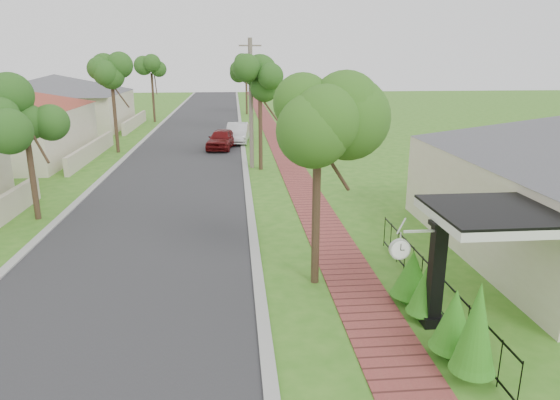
{
  "coord_description": "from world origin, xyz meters",
  "views": [
    {
      "loc": [
        0.09,
        -10.99,
        5.98
      ],
      "look_at": [
        1.52,
        4.56,
        1.5
      ],
      "focal_mm": 32.0,
      "sensor_mm": 36.0,
      "label": 1
    }
  ],
  "objects_px": {
    "parked_car_red": "(222,139)",
    "station_clock": "(401,248)",
    "utility_pole": "(251,104)",
    "near_tree": "(318,119)",
    "porch_post": "(435,280)",
    "parked_car_white": "(238,133)"
  },
  "relations": [
    {
      "from": "parked_car_red",
      "to": "utility_pole",
      "type": "relative_size",
      "value": 0.56
    },
    {
      "from": "parked_car_red",
      "to": "porch_post",
      "type": "bearing_deg",
      "value": -65.98
    },
    {
      "from": "parked_car_red",
      "to": "utility_pole",
      "type": "bearing_deg",
      "value": -62.22
    },
    {
      "from": "parked_car_red",
      "to": "station_clock",
      "type": "relative_size",
      "value": 3.59
    },
    {
      "from": "porch_post",
      "to": "station_clock",
      "type": "relative_size",
      "value": 2.33
    },
    {
      "from": "parked_car_red",
      "to": "parked_car_white",
      "type": "xyz_separation_m",
      "value": [
        1.1,
        2.48,
        0.04
      ]
    },
    {
      "from": "utility_pole",
      "to": "station_clock",
      "type": "relative_size",
      "value": 6.46
    },
    {
      "from": "porch_post",
      "to": "near_tree",
      "type": "relative_size",
      "value": 0.45
    },
    {
      "from": "parked_car_white",
      "to": "utility_pole",
      "type": "height_order",
      "value": "utility_pole"
    },
    {
      "from": "porch_post",
      "to": "parked_car_red",
      "type": "relative_size",
      "value": 0.65
    },
    {
      "from": "parked_car_red",
      "to": "utility_pole",
      "type": "distance_m",
      "value": 7.0
    },
    {
      "from": "utility_pole",
      "to": "porch_post",
      "type": "bearing_deg",
      "value": -78.63
    },
    {
      "from": "near_tree",
      "to": "utility_pole",
      "type": "distance_m",
      "value": 15.09
    },
    {
      "from": "parked_car_white",
      "to": "near_tree",
      "type": "distance_m",
      "value": 23.99
    },
    {
      "from": "porch_post",
      "to": "parked_car_white",
      "type": "relative_size",
      "value": 0.6
    },
    {
      "from": "porch_post",
      "to": "parked_car_white",
      "type": "distance_m",
      "value": 26.45
    },
    {
      "from": "porch_post",
      "to": "parked_car_red",
      "type": "bearing_deg",
      "value": 102.71
    },
    {
      "from": "parked_car_red",
      "to": "parked_car_white",
      "type": "relative_size",
      "value": 0.92
    },
    {
      "from": "near_tree",
      "to": "parked_car_white",
      "type": "bearing_deg",
      "value": 94.56
    },
    {
      "from": "porch_post",
      "to": "utility_pole",
      "type": "relative_size",
      "value": 0.36
    },
    {
      "from": "near_tree",
      "to": "porch_post",
      "type": "bearing_deg",
      "value": -46.77
    },
    {
      "from": "porch_post",
      "to": "parked_car_red",
      "type": "height_order",
      "value": "porch_post"
    }
  ]
}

